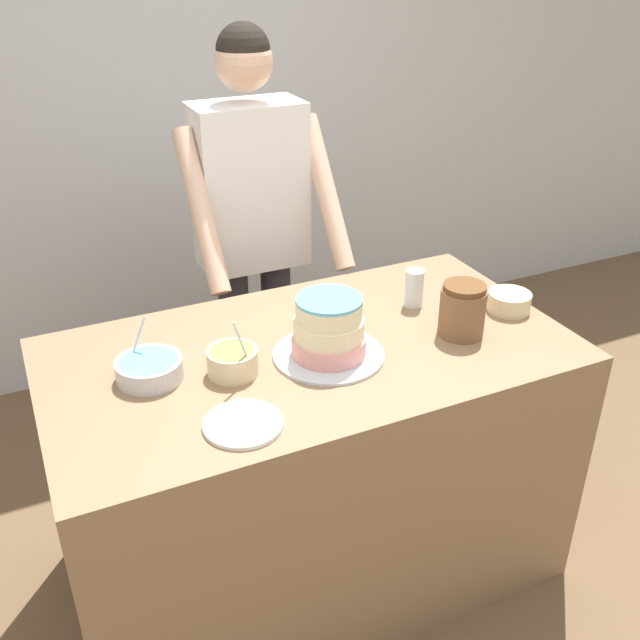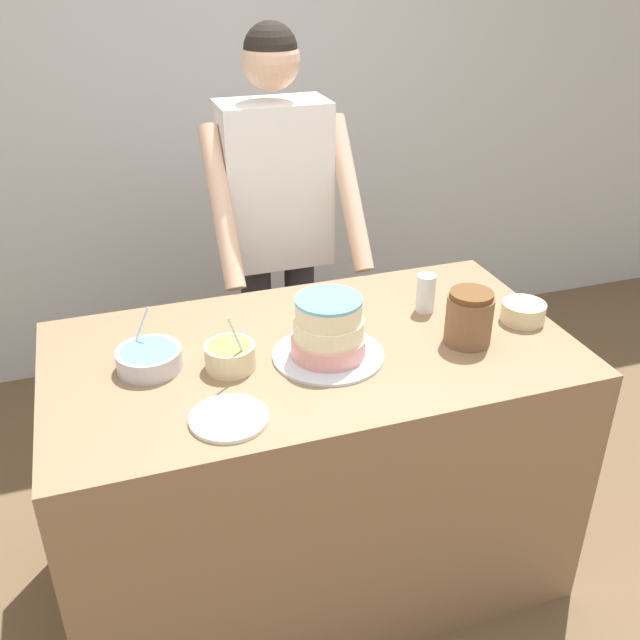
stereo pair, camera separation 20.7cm
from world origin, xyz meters
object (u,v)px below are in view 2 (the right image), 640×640
at_px(frosting_bowl_blue, 149,358).
at_px(frosting_bowl_white, 523,311).
at_px(person_baker, 276,211).
at_px(ceramic_plate, 229,418).
at_px(stoneware_jar, 469,318).
at_px(cake, 328,332).
at_px(drinking_glass, 426,293).
at_px(frosting_bowl_olive, 230,355).

bearing_deg(frosting_bowl_blue, frosting_bowl_white, -4.52).
distance_m(person_baker, ceramic_plate, 1.17).
xyz_separation_m(frosting_bowl_white, stoneware_jar, (-0.24, -0.06, 0.05)).
height_order(cake, frosting_bowl_white, cake).
xyz_separation_m(person_baker, frosting_bowl_blue, (-0.59, -0.76, -0.12)).
bearing_deg(stoneware_jar, drinking_glass, 97.80).
height_order(frosting_bowl_white, frosting_bowl_blue, frosting_bowl_blue).
height_order(frosting_bowl_olive, drinking_glass, frosting_bowl_olive).
bearing_deg(frosting_bowl_olive, drinking_glass, 11.87).
bearing_deg(person_baker, frosting_bowl_olive, -114.03).
distance_m(ceramic_plate, stoneware_jar, 0.80).
relative_size(person_baker, stoneware_jar, 10.28).
xyz_separation_m(frosting_bowl_white, frosting_bowl_blue, (-1.18, 0.09, -0.00)).
distance_m(frosting_bowl_blue, frosting_bowl_olive, 0.23).
xyz_separation_m(frosting_bowl_white, drinking_glass, (-0.27, 0.17, 0.03)).
bearing_deg(drinking_glass, ceramic_plate, -152.32).
relative_size(frosting_bowl_white, frosting_bowl_olive, 0.72).
bearing_deg(drinking_glass, frosting_bowl_white, -31.69).
bearing_deg(cake, person_baker, 84.46).
relative_size(frosting_bowl_blue, ceramic_plate, 0.90).
bearing_deg(ceramic_plate, person_baker, 68.29).
xyz_separation_m(cake, ceramic_plate, (-0.35, -0.22, -0.08)).
bearing_deg(stoneware_jar, cake, 173.01).
height_order(person_baker, drinking_glass, person_baker).
height_order(cake, ceramic_plate, cake).
xyz_separation_m(frosting_bowl_olive, stoneware_jar, (0.72, -0.08, 0.04)).
bearing_deg(frosting_bowl_olive, person_baker, 65.97).
height_order(frosting_bowl_blue, stoneware_jar, stoneware_jar).
bearing_deg(frosting_bowl_white, frosting_bowl_olive, 178.74).
distance_m(frosting_bowl_white, frosting_bowl_blue, 1.18).
xyz_separation_m(drinking_glass, ceramic_plate, (-0.75, -0.39, -0.06)).
bearing_deg(stoneware_jar, ceramic_plate, -168.17).
relative_size(frosting_bowl_olive, drinking_glass, 1.54).
distance_m(drinking_glass, ceramic_plate, 0.85).
distance_m(frosting_bowl_white, drinking_glass, 0.32).
bearing_deg(drinking_glass, frosting_bowl_olive, -168.13).
xyz_separation_m(drinking_glass, stoneware_jar, (0.03, -0.23, 0.02)).
xyz_separation_m(frosting_bowl_olive, ceramic_plate, (-0.06, -0.25, -0.04)).
bearing_deg(ceramic_plate, frosting_bowl_white, 12.56).
distance_m(frosting_bowl_blue, stoneware_jar, 0.95).
bearing_deg(cake, drinking_glass, 23.68).
bearing_deg(cake, frosting_bowl_white, 0.87).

